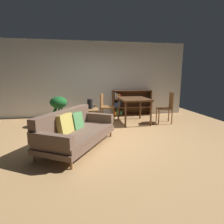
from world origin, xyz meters
TOP-DOWN VIEW (x-y plane):
  - ground_plane at (0.00, 0.00)m, footprint 8.16×8.16m
  - back_wall_panel at (0.00, 2.70)m, footprint 6.80×0.10m
  - fabric_couch at (-0.70, -0.39)m, footprint 1.73×2.10m
  - media_console at (-0.25, 1.39)m, footprint 0.40×1.07m
  - open_laptop at (-0.31, 1.54)m, footprint 0.45×0.33m
  - desk_speaker at (-0.29, 1.19)m, footprint 0.15×0.15m
  - potted_floor_plant at (-1.21, 1.43)m, footprint 0.52×0.53m
  - dining_table at (1.10, 1.40)m, footprint 0.88×1.11m
  - dining_chair_near at (0.23, 1.65)m, footprint 0.53×0.56m
  - dining_chair_far at (2.14, 1.18)m, footprint 0.51×0.48m
  - bookshelf at (1.26, 2.53)m, footprint 1.47×0.30m

SIDE VIEW (x-z plane):
  - ground_plane at x=0.00m, z-range 0.00..0.00m
  - media_console at x=-0.25m, z-range -0.01..0.52m
  - fabric_couch at x=-0.70m, z-range -0.02..0.74m
  - bookshelf at x=1.26m, z-range -0.01..0.95m
  - dining_chair_near at x=0.23m, z-range 0.07..0.99m
  - dining_chair_far at x=2.14m, z-range 0.05..1.03m
  - open_laptop at x=-0.31m, z-range 0.51..0.59m
  - potted_floor_plant at x=-1.21m, z-range 0.17..1.06m
  - desk_speaker at x=-0.29m, z-range 0.53..0.81m
  - dining_table at x=1.10m, z-range 0.31..1.10m
  - back_wall_panel at x=0.00m, z-range 0.00..2.70m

